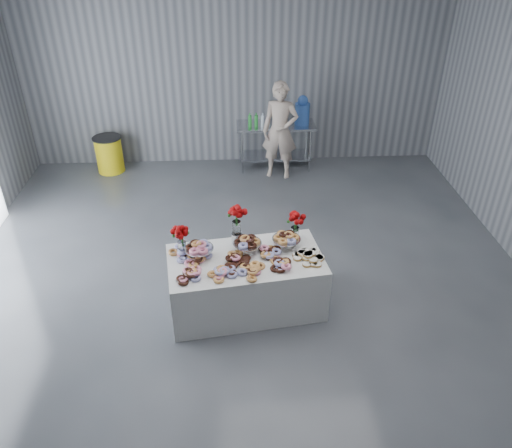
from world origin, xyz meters
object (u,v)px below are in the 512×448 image
Objects in this scene: person at (280,131)px; trash_barrel at (109,154)px; prep_table at (275,138)px; water_jug at (302,111)px; display_table at (246,282)px.

person is 3.35m from trash_barrel.
person reaches higher than prep_table.
person is at bearing -82.28° from prep_table.
water_jug is 0.63m from person.
trash_barrel is at bearing -180.00° from prep_table.
display_table is 3.43× the size of water_jug.
prep_table is 2.13× the size of trash_barrel.
person is (0.05, -0.36, 0.29)m from prep_table.
display_table is at bearing -100.01° from prep_table.
display_table is 4.17m from prep_table.
person is (0.77, 3.74, 0.53)m from display_table.
prep_table reaches higher than display_table.
water_jug is at bearing -0.00° from prep_table.
water_jug is at bearing 73.39° from display_table.
trash_barrel is at bearing -173.12° from person.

